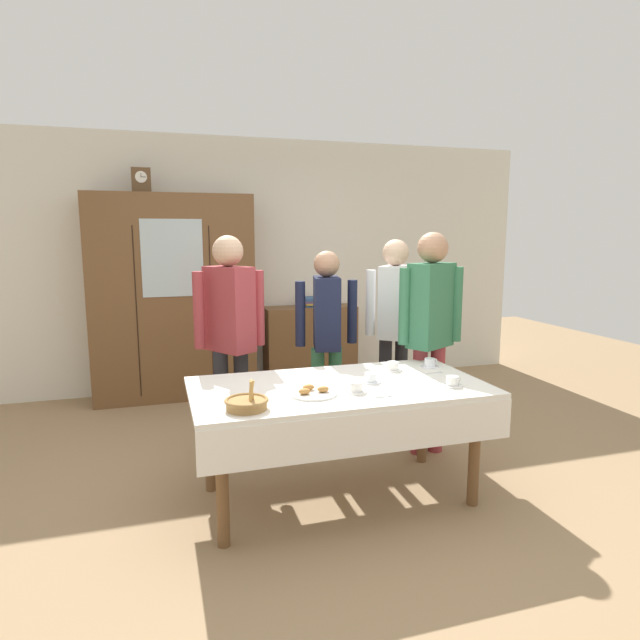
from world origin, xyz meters
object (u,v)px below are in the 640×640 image
(person_by_cabinet, at_px, (327,327))
(dining_table, at_px, (340,402))
(tea_cup_back_edge, at_px, (393,367))
(pastry_plate, at_px, (313,392))
(tea_cup_front_edge, at_px, (430,363))
(spoon_back_edge, at_px, (386,397))
(bookshelf_low, at_px, (310,346))
(person_near_right_end, at_px, (430,321))
(spoon_mid_right, at_px, (437,373))
(book_stack, at_px, (310,302))
(mantel_clock, at_px, (141,180))
(person_beside_shelf, at_px, (230,325))
(tea_cup_far_right, at_px, (452,382))
(wall_cabinet, at_px, (173,298))
(tea_cup_mid_left, at_px, (371,378))
(tea_cup_near_left, at_px, (357,388))
(person_behind_table_right, at_px, (394,315))
(bread_basket, at_px, (247,403))

(person_by_cabinet, bearing_deg, dining_table, -103.05)
(tea_cup_back_edge, relative_size, pastry_plate, 0.46)
(tea_cup_front_edge, distance_m, spoon_back_edge, 0.82)
(bookshelf_low, bearing_deg, pastry_plate, -105.73)
(dining_table, height_order, person_near_right_end, person_near_right_end)
(spoon_back_edge, bearing_deg, pastry_plate, 155.98)
(person_near_right_end, bearing_deg, person_by_cabinet, 142.38)
(spoon_back_edge, bearing_deg, spoon_mid_right, 35.49)
(bookshelf_low, bearing_deg, book_stack, 90.00)
(mantel_clock, distance_m, person_beside_shelf, 2.16)
(person_beside_shelf, bearing_deg, tea_cup_far_right, -41.44)
(pastry_plate, bearing_deg, wall_cabinet, 104.24)
(tea_cup_far_right, relative_size, tea_cup_front_edge, 1.00)
(dining_table, bearing_deg, spoon_back_edge, -58.76)
(mantel_clock, bearing_deg, tea_cup_back_edge, -55.04)
(dining_table, bearing_deg, book_stack, 77.97)
(tea_cup_mid_left, distance_m, person_by_cabinet, 1.02)
(dining_table, xyz_separation_m, person_near_right_end, (0.90, 0.53, 0.39))
(tea_cup_front_edge, bearing_deg, tea_cup_near_left, -149.45)
(dining_table, distance_m, tea_cup_near_left, 0.20)
(dining_table, relative_size, pastry_plate, 6.55)
(person_near_right_end, bearing_deg, person_behind_table_right, 93.39)
(wall_cabinet, xyz_separation_m, bread_basket, (0.27, -2.86, -0.25))
(tea_cup_far_right, distance_m, person_near_right_end, 0.81)
(tea_cup_back_edge, bearing_deg, mantel_clock, 124.96)
(tea_cup_near_left, bearing_deg, book_stack, 79.55)
(pastry_plate, height_order, person_near_right_end, person_near_right_end)
(tea_cup_back_edge, xyz_separation_m, bread_basket, (-1.10, -0.53, 0.01))
(person_behind_table_right, bearing_deg, bread_basket, -137.66)
(tea_cup_far_right, distance_m, spoon_mid_right, 0.32)
(dining_table, bearing_deg, tea_cup_back_edge, 28.81)
(wall_cabinet, relative_size, tea_cup_mid_left, 15.98)
(tea_cup_near_left, relative_size, tea_cup_back_edge, 1.00)
(person_behind_table_right, bearing_deg, tea_cup_far_right, -98.77)
(tea_cup_front_edge, distance_m, person_by_cabinet, 0.94)
(tea_cup_mid_left, xyz_separation_m, tea_cup_front_edge, (0.55, 0.25, 0.00))
(tea_cup_near_left, height_order, pastry_plate, tea_cup_near_left)
(book_stack, distance_m, tea_cup_front_edge, 2.38)
(tea_cup_front_edge, height_order, bread_basket, bread_basket)
(bread_basket, distance_m, spoon_back_edge, 0.81)
(bookshelf_low, height_order, spoon_mid_right, bookshelf_low)
(book_stack, relative_size, spoon_back_edge, 1.89)
(tea_cup_far_right, bearing_deg, dining_table, 163.17)
(tea_cup_mid_left, bearing_deg, wall_cabinet, 113.46)
(tea_cup_front_edge, distance_m, person_beside_shelf, 1.48)
(dining_table, height_order, tea_cup_front_edge, tea_cup_front_edge)
(person_by_cabinet, bearing_deg, person_beside_shelf, -169.16)
(person_by_cabinet, distance_m, person_beside_shelf, 0.82)
(tea_cup_front_edge, height_order, spoon_back_edge, tea_cup_front_edge)
(spoon_mid_right, bearing_deg, tea_cup_far_right, -102.42)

